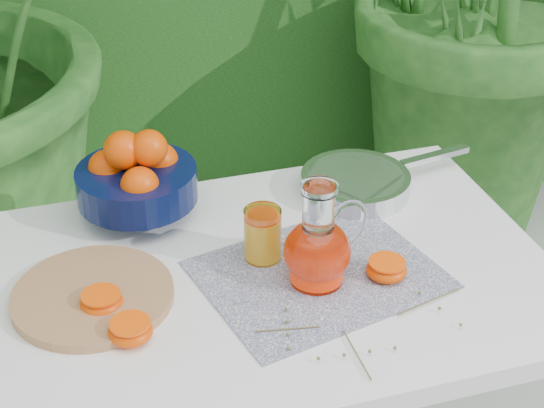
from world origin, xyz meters
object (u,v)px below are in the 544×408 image
object	(u,v)px
white_table	(275,306)
saute_pan	(357,182)
juice_pitcher	(318,248)
fruit_bowl	(136,177)
cutting_board	(93,296)

from	to	relation	value
white_table	saute_pan	size ratio (longest dim) A/B	2.42
juice_pitcher	saute_pan	bearing A→B (deg)	55.76
white_table	juice_pitcher	world-z (taller)	juice_pitcher
juice_pitcher	fruit_bowl	bearing A→B (deg)	130.29
juice_pitcher	saute_pan	xyz separation A→B (m)	(0.18, 0.27, -0.05)
white_table	fruit_bowl	xyz separation A→B (m)	(-0.20, 0.26, 0.17)
cutting_board	saute_pan	world-z (taller)	saute_pan
fruit_bowl	cutting_board	bearing A→B (deg)	-115.86
saute_pan	fruit_bowl	bearing A→B (deg)	173.95
fruit_bowl	saute_pan	xyz separation A→B (m)	(0.45, -0.05, -0.06)
saute_pan	white_table	bearing A→B (deg)	-138.67
fruit_bowl	juice_pitcher	bearing A→B (deg)	-49.71
white_table	cutting_board	distance (m)	0.34
juice_pitcher	saute_pan	world-z (taller)	juice_pitcher
white_table	saute_pan	world-z (taller)	saute_pan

